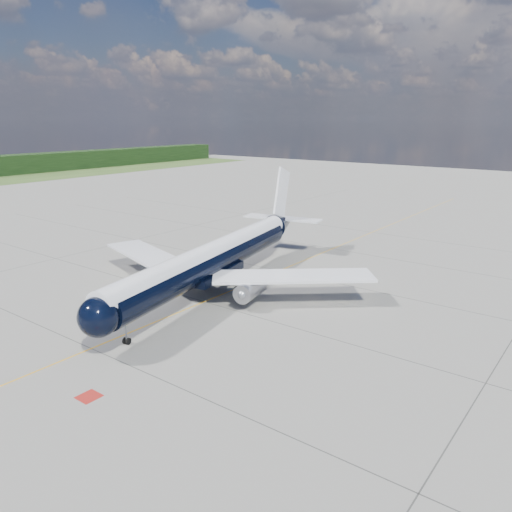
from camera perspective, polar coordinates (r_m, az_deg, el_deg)
The scene contains 4 objects.
ground at distance 72.24m, azimuth 4.93°, elevation -0.76°, with size 320.00×320.00×0.00m, color gray.
taxiway_centerline at distance 68.23m, azimuth 2.68°, elevation -1.69°, with size 0.16×160.00×0.01m, color orange.
red_marking at distance 40.68m, azimuth -18.55°, elevation -14.99°, with size 1.60×1.60×0.01m, color maroon.
main_airliner at distance 59.53m, azimuth -4.58°, elevation -0.18°, with size 36.80×45.37×13.21m.
Camera 1 is at (36.75, -28.87, 20.05)m, focal length 35.00 mm.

